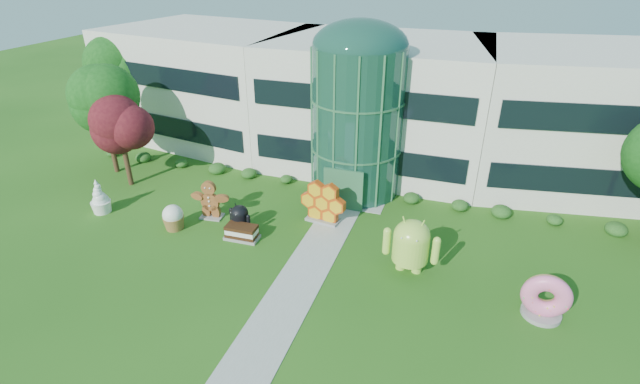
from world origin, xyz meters
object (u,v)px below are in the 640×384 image
(donut, at_px, (546,295))
(android_green, at_px, (411,242))
(gingerbread, at_px, (210,199))
(android_black, at_px, (240,216))

(donut, bearing_deg, android_green, 169.83)
(android_green, bearing_deg, gingerbread, 175.19)
(android_green, bearing_deg, donut, -11.14)
(android_green, bearing_deg, android_black, 177.97)
(android_black, distance_m, gingerbread, 2.58)
(donut, bearing_deg, android_black, 175.39)
(android_black, bearing_deg, android_green, 13.19)
(android_green, height_order, donut, android_green)
(android_green, height_order, android_black, android_green)
(gingerbread, bearing_deg, android_black, -24.40)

